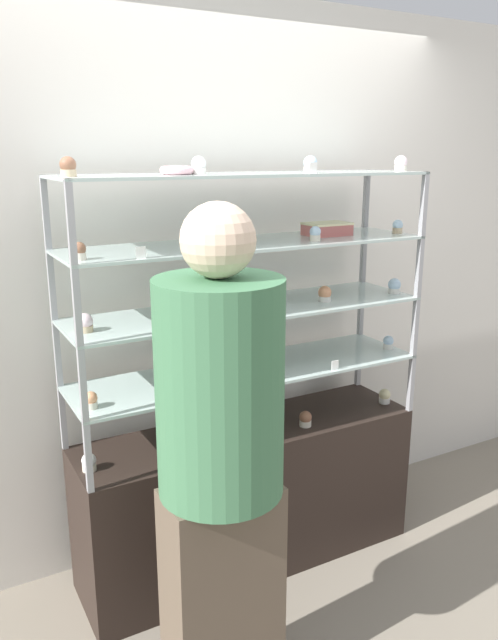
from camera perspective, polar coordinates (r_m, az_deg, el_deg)
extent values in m
plane|color=gray|center=(3.25, 0.00, -20.91)|extent=(20.00, 20.00, 0.00)
cube|color=silver|center=(3.02, -3.30, 3.34)|extent=(8.00, 0.05, 2.60)
cube|color=black|center=(3.06, 0.00, -15.69)|extent=(1.60, 0.43, 0.69)
cube|color=#99999E|center=(2.77, -16.66, -8.52)|extent=(0.02, 0.02, 0.29)
cube|color=#99999E|center=(3.42, 9.97, -3.58)|extent=(0.02, 0.02, 0.29)
cube|color=#99999E|center=(2.41, -14.50, -12.01)|extent=(0.02, 0.02, 0.29)
cube|color=#99999E|center=(3.14, 14.59, -5.59)|extent=(0.02, 0.02, 0.29)
cube|color=#B2C6C1|center=(2.80, 0.00, -4.64)|extent=(1.60, 0.43, 0.01)
cube|color=#99999E|center=(2.68, -17.11, -2.90)|extent=(0.02, 0.02, 0.29)
cube|color=#99999E|center=(3.34, 10.19, 1.06)|extent=(0.02, 0.02, 0.29)
cube|color=#99999E|center=(2.30, -14.96, -5.66)|extent=(0.02, 0.02, 0.29)
cube|color=#99999E|center=(3.05, 14.94, -0.56)|extent=(0.02, 0.02, 0.29)
cube|color=#B2C6C1|center=(2.72, 0.00, 1.04)|extent=(1.60, 0.43, 0.01)
cube|color=#99999E|center=(2.61, -17.59, 3.08)|extent=(0.02, 0.02, 0.29)
cube|color=#99999E|center=(3.29, 10.42, 5.89)|extent=(0.02, 0.02, 0.29)
cube|color=#99999E|center=(2.22, -15.45, 1.25)|extent=(0.02, 0.02, 0.29)
cube|color=#99999E|center=(2.99, 15.31, 4.71)|extent=(0.02, 0.02, 0.29)
cube|color=#B2C6C1|center=(2.66, 0.00, 7.01)|extent=(1.60, 0.43, 0.01)
cube|color=#99999E|center=(2.57, -18.10, 9.32)|extent=(0.02, 0.02, 0.29)
cube|color=#99999E|center=(3.25, 10.66, 10.85)|extent=(0.02, 0.02, 0.29)
cube|color=#99999E|center=(2.17, -15.98, 8.58)|extent=(0.02, 0.02, 0.29)
cube|color=#99999E|center=(2.95, 15.70, 10.16)|extent=(0.02, 0.02, 0.29)
cube|color=#B2C6C1|center=(2.64, 0.00, 13.16)|extent=(1.60, 0.43, 0.01)
cylinder|color=beige|center=(2.61, -3.33, 1.74)|extent=(0.20, 0.20, 0.10)
cylinder|color=white|center=(2.59, -3.35, 3.06)|extent=(0.21, 0.21, 0.02)
cube|color=#C66660|center=(2.90, 7.14, 8.17)|extent=(0.20, 0.13, 0.05)
cube|color=#F4EAB2|center=(2.90, 7.15, 8.74)|extent=(0.20, 0.14, 0.01)
cylinder|color=beige|center=(2.62, -14.39, -12.90)|extent=(0.06, 0.06, 0.03)
sphere|color=white|center=(2.61, -14.44, -12.32)|extent=(0.06, 0.06, 0.06)
cylinder|color=#CCB28C|center=(2.75, -4.34, -11.00)|extent=(0.06, 0.06, 0.03)
sphere|color=#F4EAB2|center=(2.74, -4.36, -10.44)|extent=(0.06, 0.06, 0.06)
cylinder|color=beige|center=(2.93, 5.17, -9.37)|extent=(0.06, 0.06, 0.03)
sphere|color=#8C5B42|center=(2.92, 5.19, -8.83)|extent=(0.06, 0.06, 0.06)
cylinder|color=white|center=(3.24, 12.27, -7.17)|extent=(0.06, 0.06, 0.03)
sphere|color=#F4EAB2|center=(3.23, 12.30, -6.67)|extent=(0.06, 0.06, 0.06)
cube|color=white|center=(2.57, -6.52, -12.88)|extent=(0.04, 0.00, 0.04)
cylinder|color=beige|center=(2.45, -14.23, -7.53)|extent=(0.05, 0.05, 0.03)
sphere|color=#E5996B|center=(2.44, -14.28, -6.93)|extent=(0.05, 0.05, 0.05)
cylinder|color=beige|center=(2.73, 1.06, -4.70)|extent=(0.05, 0.05, 0.03)
sphere|color=white|center=(2.72, 1.06, -4.15)|extent=(0.05, 0.05, 0.05)
cylinder|color=white|center=(3.15, 12.60, -2.34)|extent=(0.05, 0.05, 0.03)
sphere|color=silver|center=(3.15, 12.62, -1.86)|extent=(0.05, 0.05, 0.05)
cube|color=white|center=(2.81, 7.87, -4.12)|extent=(0.04, 0.00, 0.04)
cylinder|color=#CCB28C|center=(2.42, -14.73, -0.77)|extent=(0.06, 0.06, 0.02)
sphere|color=silver|center=(2.41, -14.78, -0.11)|extent=(0.06, 0.06, 0.06)
cylinder|color=beige|center=(2.50, -6.99, 0.13)|extent=(0.06, 0.06, 0.02)
sphere|color=#8C5B42|center=(2.49, -7.01, 0.77)|extent=(0.06, 0.06, 0.06)
cylinder|color=#CCB28C|center=(2.65, 0.48, 1.09)|extent=(0.06, 0.06, 0.02)
sphere|color=#8C5B42|center=(2.64, 0.48, 1.70)|extent=(0.06, 0.06, 0.06)
cylinder|color=white|center=(2.84, 6.92, 1.95)|extent=(0.06, 0.06, 0.02)
sphere|color=#E5996B|center=(2.84, 6.94, 2.52)|extent=(0.06, 0.06, 0.06)
cylinder|color=white|center=(3.07, 13.13, 2.65)|extent=(0.06, 0.06, 0.02)
sphere|color=silver|center=(3.07, 13.16, 3.17)|extent=(0.06, 0.06, 0.06)
cube|color=white|center=(2.55, 2.41, 0.77)|extent=(0.04, 0.00, 0.04)
cylinder|color=beige|center=(2.29, -15.23, 5.65)|extent=(0.05, 0.05, 0.03)
sphere|color=#8C5B42|center=(2.28, -15.27, 6.31)|extent=(0.05, 0.05, 0.05)
cylinder|color=white|center=(2.50, -4.78, 6.88)|extent=(0.05, 0.05, 0.03)
sphere|color=silver|center=(2.49, -4.79, 7.49)|extent=(0.05, 0.05, 0.05)
cylinder|color=beige|center=(2.70, 6.06, 7.47)|extent=(0.05, 0.05, 0.03)
sphere|color=silver|center=(2.70, 6.07, 8.03)|extent=(0.05, 0.05, 0.05)
cylinder|color=#CCB28C|center=(3.03, 13.41, 7.97)|extent=(0.05, 0.05, 0.03)
sphere|color=silver|center=(3.03, 13.44, 8.46)|extent=(0.05, 0.05, 0.05)
cube|color=white|center=(2.26, -9.86, 6.08)|extent=(0.04, 0.00, 0.04)
cylinder|color=#CCB28C|center=(2.32, -16.18, 12.78)|extent=(0.05, 0.05, 0.02)
sphere|color=#8C5B42|center=(2.32, -16.23, 13.48)|extent=(0.06, 0.06, 0.06)
cylinder|color=white|center=(2.47, -4.62, 13.42)|extent=(0.05, 0.05, 0.02)
sphere|color=white|center=(2.47, -4.63, 14.07)|extent=(0.06, 0.06, 0.06)
cylinder|color=white|center=(2.70, 5.62, 13.52)|extent=(0.05, 0.05, 0.02)
sphere|color=silver|center=(2.70, 5.64, 14.12)|extent=(0.06, 0.06, 0.06)
cylinder|color=beige|center=(2.98, 13.68, 13.32)|extent=(0.05, 0.05, 0.02)
sphere|color=silver|center=(2.98, 13.72, 13.86)|extent=(0.06, 0.06, 0.06)
cube|color=white|center=(2.57, 5.88, 13.66)|extent=(0.04, 0.00, 0.04)
torus|color=#EFB2BC|center=(2.46, -6.64, 13.45)|extent=(0.13, 0.13, 0.03)
cube|color=brown|center=(2.39, -2.44, -23.75)|extent=(0.39, 0.22, 0.82)
cylinder|color=#3F724C|center=(2.00, -2.69, -6.28)|extent=(0.41, 0.41, 0.72)
sphere|color=beige|center=(1.88, -2.86, 7.31)|extent=(0.23, 0.23, 0.23)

